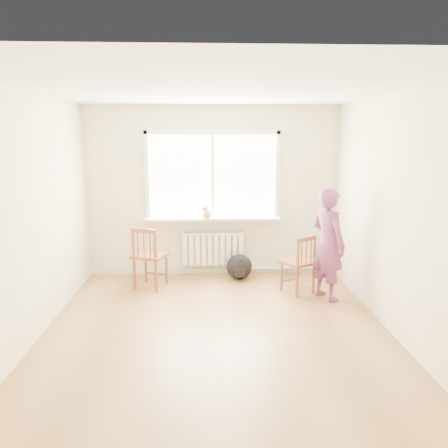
{
  "coord_description": "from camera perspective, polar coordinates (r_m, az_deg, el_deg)",
  "views": [
    {
      "loc": [
        -0.13,
        -4.69,
        2.22
      ],
      "look_at": [
        0.14,
        1.2,
        1.03
      ],
      "focal_mm": 35.0,
      "sensor_mm": 36.0,
      "label": 1
    }
  ],
  "objects": [
    {
      "name": "back_wall",
      "position": [
        6.99,
        -1.5,
        4.24
      ],
      "size": [
        4.0,
        0.01,
        2.7
      ],
      "primitive_type": "cube",
      "color": "beige",
      "rests_on": "ground"
    },
    {
      "name": "cat",
      "position": [
        6.84,
        -2.25,
        1.55
      ],
      "size": [
        0.22,
        0.37,
        0.25
      ],
      "rotation": [
        0.0,
        0.0,
        -0.27
      ],
      "color": "beige",
      "rests_on": "windowsill"
    },
    {
      "name": "ceiling",
      "position": [
        4.71,
        -1.05,
        17.23
      ],
      "size": [
        4.5,
        4.5,
        0.0
      ],
      "primitive_type": "plane",
      "rotation": [
        3.14,
        0.0,
        0.0
      ],
      "color": "white",
      "rests_on": "back_wall"
    },
    {
      "name": "baseboard",
      "position": [
        7.26,
        -1.44,
        -6.1
      ],
      "size": [
        4.0,
        0.03,
        0.08
      ],
      "primitive_type": "cube",
      "color": "beige",
      "rests_on": "ground"
    },
    {
      "name": "person",
      "position": [
        6.12,
        13.44,
        -2.58
      ],
      "size": [
        0.59,
        0.67,
        1.55
      ],
      "primitive_type": "imported",
      "rotation": [
        0.0,
        0.0,
        2.04
      ],
      "color": "#BE3F65",
      "rests_on": "floor"
    },
    {
      "name": "window",
      "position": [
        6.93,
        -1.51,
        6.77
      ],
      "size": [
        2.12,
        0.05,
        1.42
      ],
      "color": "white",
      "rests_on": "back_wall"
    },
    {
      "name": "floor",
      "position": [
        5.19,
        -0.94,
        -13.95
      ],
      "size": [
        4.5,
        4.5,
        0.0
      ],
      "primitive_type": "plane",
      "color": "#9D6E40",
      "rests_on": "ground"
    },
    {
      "name": "chair_left",
      "position": [
        6.52,
        -9.83,
        -4.35
      ],
      "size": [
        0.58,
        0.57,
        0.93
      ],
      "rotation": [
        0.0,
        0.0,
        2.79
      ],
      "color": "brown",
      "rests_on": "floor"
    },
    {
      "name": "backpack",
      "position": [
        6.91,
        2.01,
        -5.59
      ],
      "size": [
        0.45,
        0.37,
        0.4
      ],
      "primitive_type": "ellipsoid",
      "rotation": [
        0.0,
        0.0,
        0.19
      ],
      "color": "black",
      "rests_on": "floor"
    },
    {
      "name": "chair_right",
      "position": [
        6.33,
        9.92,
        -5.2
      ],
      "size": [
        0.57,
        0.56,
        0.85
      ],
      "rotation": [
        0.0,
        0.0,
        3.69
      ],
      "color": "brown",
      "rests_on": "floor"
    },
    {
      "name": "windowsill",
      "position": [
        6.95,
        -1.46,
        0.69
      ],
      "size": [
        2.15,
        0.22,
        0.04
      ],
      "primitive_type": "cube",
      "color": "white",
      "rests_on": "back_wall"
    },
    {
      "name": "radiator",
      "position": [
        7.07,
        -1.45,
        -3.19
      ],
      "size": [
        1.0,
        0.12,
        0.55
      ],
      "color": "white",
      "rests_on": "back_wall"
    },
    {
      "name": "heating_pipe",
      "position": [
        7.33,
        8.43,
        -5.71
      ],
      "size": [
        1.4,
        0.04,
        0.04
      ],
      "primitive_type": "cylinder",
      "rotation": [
        0.0,
        1.57,
        0.0
      ],
      "color": "silver",
      "rests_on": "back_wall"
    }
  ]
}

